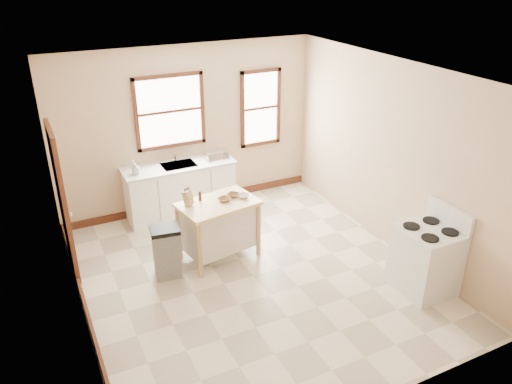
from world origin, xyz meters
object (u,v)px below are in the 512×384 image
soap_bottle_b (136,169)px  bowl_c (244,196)px  soap_bottle_a (134,167)px  knife_block (188,199)px  bowl_a (224,199)px  gas_stove (427,251)px  dish_rack (216,155)px  pepper_grinder (200,196)px  bowl_b (233,195)px  kitchen_island (219,230)px  trash_bin (167,252)px

soap_bottle_b → bowl_c: size_ratio=1.13×
soap_bottle_a → knife_block: size_ratio=1.12×
soap_bottle_a → bowl_a: 1.74m
knife_block → gas_stove: gas_stove is taller
soap_bottle_b → dish_rack: size_ratio=0.44×
pepper_grinder → gas_stove: size_ratio=0.13×
soap_bottle_a → pepper_grinder: size_ratio=1.49×
dish_rack → bowl_c: size_ratio=2.58×
dish_rack → pepper_grinder: 1.57m
soap_bottle_a → bowl_a: size_ratio=1.27×
soap_bottle_a → knife_block: (0.41, -1.37, -0.04)m
bowl_b → bowl_c: size_ratio=1.10×
pepper_grinder → bowl_b: pepper_grinder is taller
knife_block → soap_bottle_b: bearing=76.5°
bowl_b → bowl_c: bearing=-40.2°
kitchen_island → trash_bin: bearing=179.6°
soap_bottle_b → bowl_b: size_ratio=1.03×
gas_stove → kitchen_island: bearing=138.0°
bowl_c → trash_bin: 1.34m
kitchen_island → trash_bin: size_ratio=1.44×
knife_block → bowl_c: knife_block is taller
soap_bottle_a → knife_block: 1.43m
bowl_b → pepper_grinder: bearing=169.6°
knife_block → pepper_grinder: 0.21m
knife_block → bowl_a: (0.50, -0.10, -0.08)m
dish_rack → bowl_a: dish_rack is taller
bowl_b → dish_rack: bearing=77.7°
soap_bottle_a → pepper_grinder: soap_bottle_a is taller
bowl_b → bowl_c: bowl_c is taller
knife_block → dish_rack: bearing=25.0°
trash_bin → bowl_a: bearing=16.6°
soap_bottle_a → gas_stove: size_ratio=0.19×
trash_bin → kitchen_island: bearing=17.1°
soap_bottle_b → bowl_a: (0.90, -1.43, -0.10)m
bowl_c → trash_bin: size_ratio=0.21×
bowl_a → soap_bottle_a: bearing=122.0°
kitchen_island → bowl_c: bowl_c is taller
knife_block → pepper_grinder: (0.20, 0.06, -0.02)m
soap_bottle_a → gas_stove: gas_stove is taller
soap_bottle_a → gas_stove: (2.95, -3.40, -0.45)m
dish_rack → kitchen_island: (-0.59, -1.52, -0.52)m
soap_bottle_a → gas_stove: 4.52m
bowl_b → soap_bottle_a: bearing=128.0°
kitchen_island → pepper_grinder: (-0.20, 0.17, 0.52)m
kitchen_island → trash_bin: (-0.83, -0.13, -0.07)m
knife_block → bowl_b: knife_block is taller
soap_bottle_a → knife_block: bearing=-53.6°
pepper_grinder → trash_bin: (-0.63, -0.30, -0.59)m
bowl_a → trash_bin: bearing=-171.4°
kitchen_island → bowl_a: bowl_a is taller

